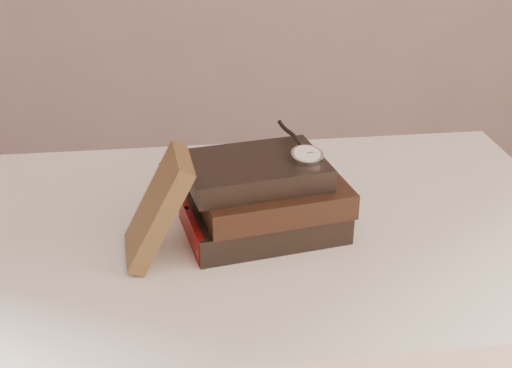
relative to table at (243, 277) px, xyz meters
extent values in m
cube|color=silver|center=(0.00, 0.00, 0.07)|extent=(1.00, 0.60, 0.04)
cube|color=white|center=(0.00, 0.00, 0.01)|extent=(0.88, 0.49, 0.08)
cylinder|color=white|center=(-0.45, 0.25, -0.30)|extent=(0.05, 0.05, 0.71)
cylinder|color=white|center=(0.45, 0.25, -0.30)|extent=(0.05, 0.05, 0.71)
cube|color=black|center=(0.03, -0.02, 0.11)|extent=(0.24, 0.18, 0.04)
cube|color=beige|center=(0.03, -0.02, 0.11)|extent=(0.23, 0.17, 0.03)
cube|color=gold|center=(-0.08, -0.01, 0.11)|extent=(0.01, 0.01, 0.04)
cube|color=maroon|center=(-0.08, -0.04, 0.11)|extent=(0.03, 0.14, 0.04)
cube|color=black|center=(0.04, -0.02, 0.15)|extent=(0.22, 0.17, 0.04)
cube|color=beige|center=(0.04, -0.02, 0.15)|extent=(0.22, 0.16, 0.03)
cube|color=gold|center=(-0.06, -0.02, 0.15)|extent=(0.01, 0.01, 0.04)
cube|color=black|center=(0.02, -0.01, 0.19)|extent=(0.21, 0.16, 0.03)
cube|color=beige|center=(0.02, -0.01, 0.19)|extent=(0.20, 0.15, 0.02)
cube|color=gold|center=(-0.08, -0.01, 0.19)|extent=(0.01, 0.01, 0.03)
cube|color=#402D18|center=(-0.12, -0.07, 0.17)|extent=(0.10, 0.10, 0.15)
cylinder|color=silver|center=(0.09, -0.02, 0.21)|extent=(0.05, 0.05, 0.02)
cylinder|color=white|center=(0.09, -0.02, 0.21)|extent=(0.04, 0.04, 0.01)
torus|color=silver|center=(0.09, -0.02, 0.21)|extent=(0.05, 0.05, 0.01)
cylinder|color=silver|center=(0.08, 0.00, 0.21)|extent=(0.01, 0.01, 0.01)
cube|color=black|center=(0.09, -0.02, 0.21)|extent=(0.00, 0.01, 0.00)
cube|color=black|center=(0.09, -0.02, 0.21)|extent=(0.01, 0.00, 0.00)
sphere|color=black|center=(0.08, 0.01, 0.21)|extent=(0.01, 0.01, 0.01)
sphere|color=black|center=(0.08, 0.02, 0.21)|extent=(0.01, 0.01, 0.01)
sphere|color=black|center=(0.08, 0.03, 0.21)|extent=(0.01, 0.01, 0.01)
sphere|color=black|center=(0.08, 0.04, 0.21)|extent=(0.01, 0.01, 0.01)
sphere|color=black|center=(0.08, 0.05, 0.21)|extent=(0.01, 0.01, 0.01)
sphere|color=black|center=(0.08, 0.06, 0.21)|extent=(0.01, 0.01, 0.01)
sphere|color=black|center=(0.07, 0.06, 0.21)|extent=(0.01, 0.01, 0.01)
sphere|color=black|center=(0.07, 0.07, 0.21)|extent=(0.01, 0.01, 0.01)
sphere|color=black|center=(0.07, 0.08, 0.21)|extent=(0.01, 0.01, 0.01)
sphere|color=black|center=(0.07, 0.09, 0.21)|extent=(0.01, 0.01, 0.01)
sphere|color=black|center=(0.07, 0.10, 0.21)|extent=(0.01, 0.01, 0.01)
torus|color=silver|center=(-0.08, 0.03, 0.15)|extent=(0.05, 0.02, 0.04)
torus|color=silver|center=(-0.04, 0.04, 0.15)|extent=(0.05, 0.02, 0.04)
cylinder|color=silver|center=(-0.06, 0.04, 0.16)|extent=(0.01, 0.01, 0.00)
cylinder|color=silver|center=(-0.11, 0.08, 0.15)|extent=(0.02, 0.10, 0.02)
cylinder|color=silver|center=(-0.03, 0.09, 0.15)|extent=(0.02, 0.10, 0.02)
camera|label=1|loc=(-0.09, -0.85, 0.60)|focal=47.44mm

